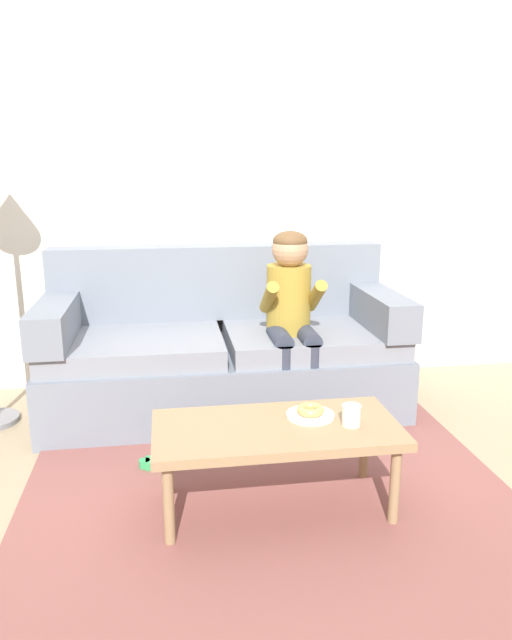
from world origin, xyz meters
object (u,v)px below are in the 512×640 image
couch (223,352)px  donut (310,410)px  mug (351,415)px  toy_controller (162,463)px  coffee_table (276,435)px  person_child (291,307)px

couch → donut: bearing=-76.5°
mug → toy_controller: mug is taller
couch → mug: couch is taller
coffee_table → mug: size_ratio=11.60×
coffee_table → mug: mug is taller
couch → mug: bearing=-71.3°
coffee_table → toy_controller: (-0.49, 0.44, -0.33)m
donut → mug: size_ratio=1.33×
couch → donut: size_ratio=17.63×
coffee_table → person_child: size_ratio=0.95×
couch → donut: couch is taller
person_child → toy_controller: bearing=-144.4°
person_child → coffee_table: bearing=-105.3°
donut → person_child: bearing=83.3°
couch → coffee_table: size_ratio=2.03×
person_child → couch: bearing=151.0°
person_child → mug: size_ratio=12.24×
coffee_table → mug: 0.33m
donut → mug: (0.15, -0.11, 0.01)m
coffee_table → couch: bearing=95.2°
mug → couch: bearing=108.7°
coffee_table → person_child: bearing=74.7°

